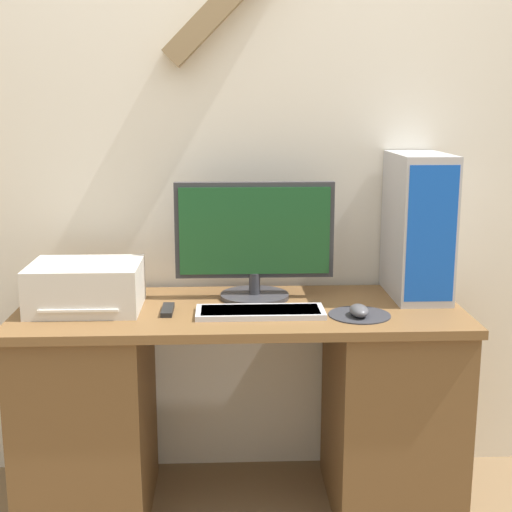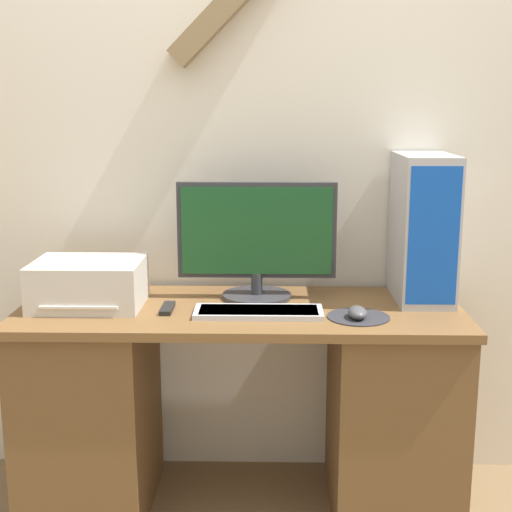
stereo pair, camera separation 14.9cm
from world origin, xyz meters
TOP-DOWN VIEW (x-y plane):
  - wall_back at (-0.01, 0.62)m, footprint 6.40×0.13m
  - desk at (0.00, 0.28)m, footprint 1.50×0.57m
  - monitor at (0.05, 0.40)m, footprint 0.56×0.24m
  - keyboard at (0.06, 0.20)m, footprint 0.42×0.15m
  - mousepad at (0.39, 0.18)m, footprint 0.20×0.20m
  - mouse at (0.38, 0.16)m, footprint 0.06×0.10m
  - computer_tower at (0.63, 0.41)m, footprint 0.18×0.35m
  - printer at (-0.52, 0.29)m, footprint 0.36×0.29m
  - remote_control at (-0.24, 0.24)m, footprint 0.04×0.13m

SIDE VIEW (x-z plane):
  - desk at x=0.00m, z-range 0.01..0.76m
  - mousepad at x=0.39m, z-range 0.74..0.75m
  - remote_control at x=-0.24m, z-range 0.74..0.76m
  - keyboard at x=0.06m, z-range 0.74..0.76m
  - mouse at x=0.38m, z-range 0.75..0.78m
  - printer at x=-0.52m, z-range 0.74..0.90m
  - monitor at x=0.05m, z-range 0.75..1.16m
  - computer_tower at x=0.63m, z-range 0.74..1.25m
  - wall_back at x=-0.01m, z-range 0.01..2.71m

